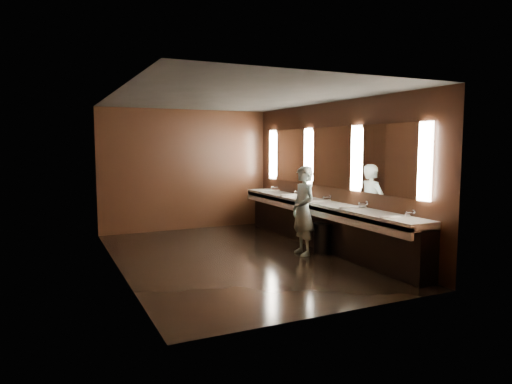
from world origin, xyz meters
TOP-DOWN VIEW (x-y plane):
  - floor at (0.00, 0.00)m, footprint 6.00×6.00m
  - ceiling at (0.00, 0.00)m, footprint 4.00×6.00m
  - wall_back at (0.00, 3.00)m, footprint 4.00×0.02m
  - wall_front at (0.00, -3.00)m, footprint 4.00×0.02m
  - wall_left at (-2.00, 0.00)m, footprint 0.02×6.00m
  - wall_right at (2.00, 0.00)m, footprint 0.02×6.00m
  - sink_counter at (1.79, 0.00)m, footprint 0.55×5.40m
  - mirror_band at (1.98, -0.00)m, footprint 0.06×5.03m
  - person at (1.19, -0.31)m, footprint 0.40×0.60m
  - trash_bin at (1.58, -0.38)m, footprint 0.45×0.45m

SIDE VIEW (x-z plane):
  - floor at x=0.00m, z-range 0.00..0.00m
  - trash_bin at x=1.58m, z-range 0.00..0.56m
  - sink_counter at x=1.79m, z-range -0.01..1.00m
  - person at x=1.19m, z-range 0.00..1.61m
  - wall_back at x=0.00m, z-range 0.00..2.80m
  - wall_front at x=0.00m, z-range 0.00..2.80m
  - wall_left at x=-2.00m, z-range 0.00..2.80m
  - wall_right at x=2.00m, z-range 0.00..2.80m
  - mirror_band at x=1.98m, z-range 1.17..2.32m
  - ceiling at x=0.00m, z-range 2.79..2.81m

